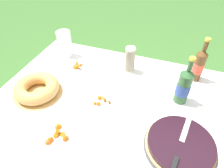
# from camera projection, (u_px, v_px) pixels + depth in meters

# --- Properties ---
(garden_table) EXTENTS (1.67, 1.21, 0.78)m
(garden_table) POSITION_uv_depth(u_px,v_px,m) (121.00, 117.00, 1.27)
(garden_table) COLOR brown
(garden_table) RESTS_ON ground_plane
(tablecloth) EXTENTS (1.68, 1.22, 0.10)m
(tablecloth) POSITION_uv_depth(u_px,v_px,m) (121.00, 112.00, 1.23)
(tablecloth) COLOR white
(tablecloth) RESTS_ON garden_table
(berry_tart) EXTENTS (0.37, 0.37, 0.06)m
(berry_tart) POSITION_uv_depth(u_px,v_px,m) (180.00, 145.00, 1.01)
(berry_tart) COLOR #38383D
(berry_tart) RESTS_ON tablecloth
(serving_knife) EXTENTS (0.08, 0.37, 0.01)m
(serving_knife) POSITION_uv_depth(u_px,v_px,m) (180.00, 146.00, 0.97)
(serving_knife) COLOR silver
(serving_knife) RESTS_ON berry_tart
(bundt_cake) EXTENTS (0.32, 0.32, 0.09)m
(bundt_cake) POSITION_uv_depth(u_px,v_px,m) (37.00, 88.00, 1.30)
(bundt_cake) COLOR tan
(bundt_cake) RESTS_ON tablecloth
(cup_stack) EXTENTS (0.07, 0.07, 0.20)m
(cup_stack) POSITION_uv_depth(u_px,v_px,m) (130.00, 60.00, 1.45)
(cup_stack) COLOR beige
(cup_stack) RESTS_ON tablecloth
(cider_bottle_green) EXTENTS (0.08, 0.08, 0.33)m
(cider_bottle_green) POSITION_uv_depth(u_px,v_px,m) (184.00, 86.00, 1.20)
(cider_bottle_green) COLOR #2D562D
(cider_bottle_green) RESTS_ON tablecloth
(cider_bottle_amber) EXTENTS (0.07, 0.07, 0.32)m
(cider_bottle_amber) POSITION_uv_depth(u_px,v_px,m) (199.00, 65.00, 1.36)
(cider_bottle_amber) COLOR brown
(cider_bottle_amber) RESTS_ON tablecloth
(snack_plate_near) EXTENTS (0.23, 0.23, 0.05)m
(snack_plate_near) POSITION_uv_depth(u_px,v_px,m) (76.00, 68.00, 1.52)
(snack_plate_near) COLOR white
(snack_plate_near) RESTS_ON tablecloth
(snack_plate_left) EXTENTS (0.24, 0.24, 0.05)m
(snack_plate_left) POSITION_uv_depth(u_px,v_px,m) (102.00, 99.00, 1.27)
(snack_plate_left) COLOR white
(snack_plate_left) RESTS_ON tablecloth
(snack_plate_right) EXTENTS (0.23, 0.23, 0.05)m
(snack_plate_right) POSITION_uv_depth(u_px,v_px,m) (57.00, 136.00, 1.07)
(snack_plate_right) COLOR white
(snack_plate_right) RESTS_ON tablecloth
(paper_towel_roll) EXTENTS (0.11, 0.11, 0.22)m
(paper_towel_roll) POSITION_uv_depth(u_px,v_px,m) (65.00, 45.00, 1.59)
(paper_towel_roll) COLOR white
(paper_towel_roll) RESTS_ON tablecloth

